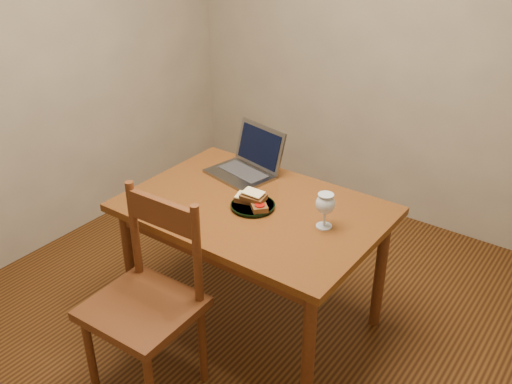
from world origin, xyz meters
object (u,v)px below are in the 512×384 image
Objects in this scene: table at (254,220)px; chair at (145,294)px; plate at (253,206)px; milk_glass at (325,211)px; laptop at (249,161)px.

table is 0.69m from chair.
milk_glass reaches higher than plate.
plate is 0.40m from milk_glass.
chair is at bearing -100.20° from table.
milk_glass is 0.70m from laptop.
laptop reaches higher than table.
laptop is (-0.13, 0.97, 0.26)m from chair.
milk_glass is at bearing 52.21° from chair.
milk_glass reaches higher than table.
table is at bearing 111.23° from plate.
table is 0.42m from laptop.
table is at bearing -37.99° from laptop.
chair is (-0.12, -0.67, -0.11)m from table.
chair is 1.01m from laptop.
milk_glass is (0.39, 0.03, 0.18)m from table.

